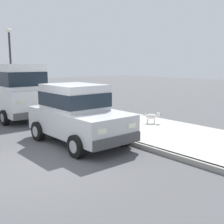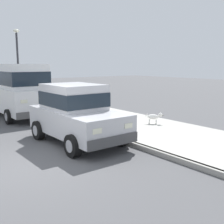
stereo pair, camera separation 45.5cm
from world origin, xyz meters
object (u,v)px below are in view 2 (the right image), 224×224
street_lamp (18,57)px  car_silver_hatchback (76,113)px  dog_white (155,117)px  car_white_van (18,88)px

street_lamp → car_silver_hatchback: bearing=-99.0°
street_lamp → dog_white: bearing=-77.1°
dog_white → street_lamp: 9.92m
car_white_van → dog_white: size_ratio=8.34×
car_silver_hatchback → car_white_van: (0.09, 5.64, 0.42)m
car_white_van → street_lamp: size_ratio=1.11×
car_silver_hatchback → street_lamp: size_ratio=0.86×
car_white_van → dog_white: car_white_van is taller
dog_white → street_lamp: (-2.14, 9.37, 2.48)m
car_white_van → dog_white: 6.73m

